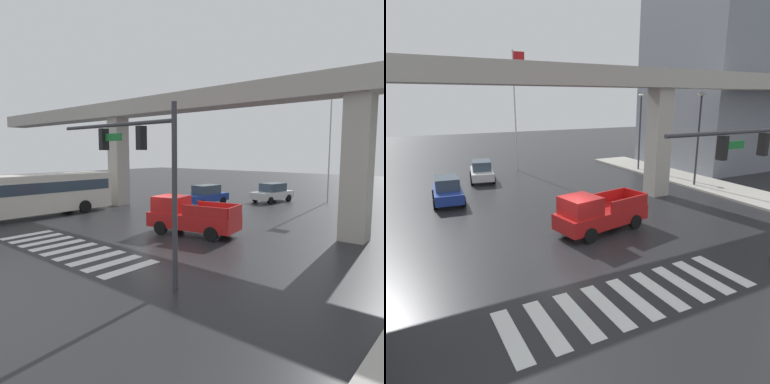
% 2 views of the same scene
% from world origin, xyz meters
% --- Properties ---
extents(ground_plane, '(120.00, 120.00, 0.00)m').
position_xyz_m(ground_plane, '(0.00, 0.00, 0.00)').
color(ground_plane, '#232326').
extents(crosswalk_stripes, '(9.35, 2.80, 0.01)m').
position_xyz_m(crosswalk_stripes, '(-0.00, -5.35, 0.01)').
color(crosswalk_stripes, silver).
rests_on(crosswalk_stripes, ground).
extents(elevated_overpass, '(58.47, 2.07, 8.68)m').
position_xyz_m(elevated_overpass, '(0.00, 5.17, 7.44)').
color(elevated_overpass, '#ADA89E').
rests_on(elevated_overpass, ground).
extents(pickup_truck, '(5.36, 2.81, 2.08)m').
position_xyz_m(pickup_truck, '(2.16, 0.74, 0.99)').
color(pickup_truck, red).
rests_on(pickup_truck, ground).
extents(city_bus, '(2.94, 10.84, 2.99)m').
position_xyz_m(city_bus, '(-9.63, -2.13, 1.72)').
color(city_bus, beige).
rests_on(city_bus, ground).
extents(sedan_white, '(2.49, 4.53, 1.72)m').
position_xyz_m(sedan_white, '(-0.50, 15.55, 0.85)').
color(sedan_white, silver).
rests_on(sedan_white, ground).
extents(sedan_blue, '(2.21, 4.42, 1.72)m').
position_xyz_m(sedan_blue, '(-4.00, 10.08, 0.85)').
color(sedan_blue, '#1E3899').
rests_on(sedan_blue, ground).
extents(traffic_signal_mast, '(6.49, 0.32, 6.20)m').
position_xyz_m(traffic_signal_mast, '(5.42, -5.64, 4.39)').
color(traffic_signal_mast, '#38383D').
rests_on(traffic_signal_mast, ground).
extents(flagpole, '(1.16, 0.12, 11.09)m').
position_xyz_m(flagpole, '(3.66, 18.38, 6.36)').
color(flagpole, silver).
rests_on(flagpole, ground).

